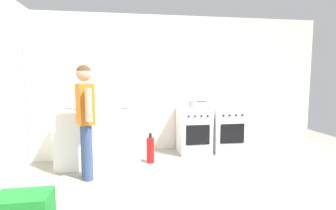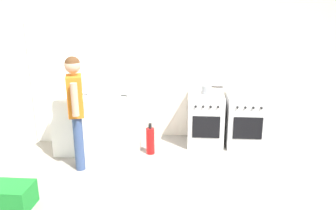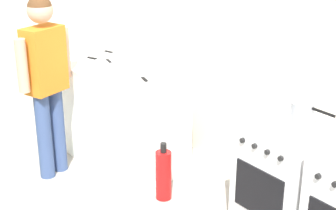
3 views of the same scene
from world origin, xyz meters
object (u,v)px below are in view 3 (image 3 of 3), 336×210
object	(u,v)px
pot	(303,111)
knife_utility	(107,60)
knife_bread	(117,54)
larder_cabinet	(107,31)
knife_chef	(141,76)
fire_extinguisher	(164,175)
person	(46,73)
knife_carving	(100,60)
oven_left	(287,176)

from	to	relation	value
pot	knife_utility	distance (m)	2.03
knife_bread	larder_cabinet	size ratio (longest dim) A/B	0.17
knife_chef	fire_extinguisher	bearing A→B (deg)	-15.51
pot	person	distance (m)	2.13
knife_bread	knife_utility	world-z (taller)	same
knife_chef	larder_cabinet	bearing A→B (deg)	160.99
knife_bread	knife_carving	bearing A→B (deg)	-70.00
knife_bread	person	distance (m)	0.93
knife_utility	larder_cabinet	bearing A→B (deg)	148.20
person	knife_carving	bearing A→B (deg)	107.14
knife_carving	person	size ratio (longest dim) A/B	0.20
pot	knife_utility	world-z (taller)	pot
knife_bread	oven_left	bearing A→B (deg)	3.35
knife_carving	oven_left	bearing A→B (deg)	10.34
knife_carving	knife_utility	world-z (taller)	same
knife_chef	fire_extinguisher	world-z (taller)	knife_chef
fire_extinguisher	oven_left	bearing A→B (deg)	28.78
person	knife_utility	bearing A→B (deg)	103.11
pot	fire_extinguisher	xyz separation A→B (m)	(-0.88, -0.57, -0.70)
oven_left	fire_extinguisher	world-z (taller)	oven_left
knife_carving	fire_extinguisher	size ratio (longest dim) A/B	0.65
oven_left	fire_extinguisher	distance (m)	1.01
knife_carving	larder_cabinet	world-z (taller)	larder_cabinet
knife_carving	knife_bread	size ratio (longest dim) A/B	0.94
larder_cabinet	knife_utility	bearing A→B (deg)	-31.80
knife_chef	larder_cabinet	xyz separation A→B (m)	(-1.29, 0.44, 0.10)
larder_cabinet	oven_left	bearing A→B (deg)	-2.21
oven_left	knife_bread	world-z (taller)	knife_bread
pot	larder_cabinet	size ratio (longest dim) A/B	0.17
pot	knife_bread	xyz separation A→B (m)	(-2.11, -0.21, -0.01)
pot	fire_extinguisher	world-z (taller)	pot
knife_chef	larder_cabinet	size ratio (longest dim) A/B	0.15
larder_cabinet	person	bearing A→B (deg)	-53.22
knife_carving	knife_bread	bearing A→B (deg)	110.00
knife_utility	person	size ratio (longest dim) A/B	0.16
pot	fire_extinguisher	size ratio (longest dim) A/B	0.69
larder_cabinet	knife_bread	bearing A→B (deg)	-22.55
knife_carving	knife_chef	distance (m)	0.65
knife_carving	knife_bread	distance (m)	0.26
knife_carving	person	bearing A→B (deg)	-72.86
knife_bread	knife_utility	bearing A→B (deg)	-56.57
pot	knife_bread	world-z (taller)	pot
knife_carving	fire_extinguisher	distance (m)	1.34
knife_bread	person	size ratio (longest dim) A/B	0.22
oven_left	person	xyz separation A→B (m)	(-1.82, -1.01, 0.52)
pot	person	bearing A→B (deg)	-149.07
person	knife_chef	bearing A→B (deg)	55.51
knife_utility	person	bearing A→B (deg)	-76.89
pot	knife_chef	world-z (taller)	pot
knife_chef	fire_extinguisher	size ratio (longest dim) A/B	0.61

